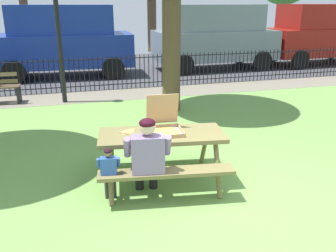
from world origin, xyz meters
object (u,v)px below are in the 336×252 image
child_at_table (109,170)px  parked_car_left (63,40)px  picnic_table_foreground (162,144)px  parked_car_center (215,36)px  pizza_slice_on_table (127,131)px  lamp_post_walkway (56,8)px  adult_at_table (147,155)px  pizza_box_open (165,125)px  parked_car_right (320,33)px

child_at_table → parked_car_left: (-0.40, 9.15, 0.81)m
picnic_table_foreground → parked_car_center: size_ratio=0.42×
pizza_slice_on_table → parked_car_left: parked_car_left is taller
picnic_table_foreground → lamp_post_walkway: 5.59m
adult_at_table → child_at_table: bearing=175.2°
child_at_table → pizza_box_open: bearing=28.6°
adult_at_table → parked_car_left: (-0.90, 9.19, 0.65)m
picnic_table_foreground → pizza_slice_on_table: (-0.46, 0.19, 0.18)m
parked_car_center → parked_car_right: same height
pizza_box_open → parked_car_right: 12.65m
adult_at_table → parked_car_left: 9.26m
pizza_slice_on_table → adult_at_table: (0.15, -0.65, -0.12)m
pizza_box_open → pizza_slice_on_table: bearing=166.6°
pizza_slice_on_table → parked_car_left: bearing=95.0°
pizza_slice_on_table → adult_at_table: bearing=-77.1°
pizza_slice_on_table → lamp_post_walkway: (-0.87, 4.93, 1.64)m
child_at_table → parked_car_right: (10.10, 9.15, 0.81)m
pizza_slice_on_table → parked_car_right: bearing=41.2°
lamp_post_walkway → adult_at_table: bearing=-79.7°
lamp_post_walkway → parked_car_center: (5.81, 3.61, -1.11)m
adult_at_table → parked_car_center: 10.39m
child_at_table → parked_car_center: parked_car_center is taller
pizza_box_open → parked_car_left: size_ratio=0.12×
child_at_table → parked_car_left: size_ratio=0.17×
lamp_post_walkway → parked_car_right: bearing=18.8°
child_at_table → parked_car_left: bearing=92.5°
pizza_slice_on_table → lamp_post_walkway: size_ratio=0.07×
child_at_table → parked_car_right: parked_car_right is taller
lamp_post_walkway → parked_car_right: lamp_post_walkway is taller
picnic_table_foreground → pizza_box_open: 0.29m
child_at_table → parked_car_center: (5.30, 9.15, 0.81)m
pizza_box_open → parked_car_center: 9.74m
parked_car_right → adult_at_table: bearing=-136.2°
adult_at_table → parked_car_right: 13.30m
lamp_post_walkway → parked_car_center: size_ratio=0.84×
pizza_slice_on_table → parked_car_center: (4.95, 8.54, 0.53)m
pizza_box_open → lamp_post_walkway: 5.47m
parked_car_right → parked_car_center: bearing=-180.0°
pizza_box_open → child_at_table: pizza_box_open is taller
parked_car_left → parked_car_right: bearing=0.0°
parked_car_left → parked_car_right: 10.49m
pizza_box_open → parked_car_center: size_ratio=0.12×
picnic_table_foreground → child_at_table: bearing=-153.0°
adult_at_table → parked_car_right: (9.59, 9.19, 0.65)m
parked_car_left → parked_car_center: bearing=0.0°
pizza_box_open → parked_car_right: bearing=43.3°
adult_at_table → parked_car_left: size_ratio=0.25×
adult_at_table → parked_car_right: size_ratio=0.25×
adult_at_table → lamp_post_walkway: size_ratio=0.30×
adult_at_table → parked_car_center: size_ratio=0.25×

